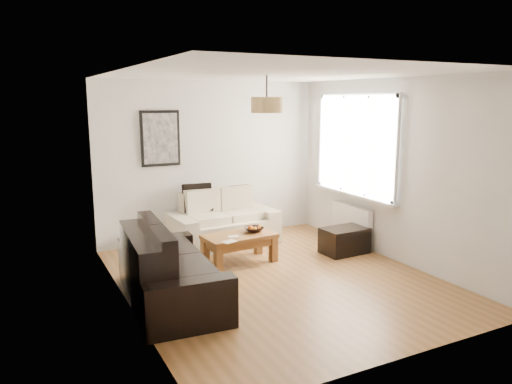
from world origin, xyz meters
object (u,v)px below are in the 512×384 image
loveseat_cream (223,219)px  ottoman (344,240)px  sofa_leather (171,266)px  coffee_table (239,248)px

loveseat_cream → ottoman: 1.95m
sofa_leather → coffee_table: 1.56m
loveseat_cream → coffee_table: bearing=-102.4°
loveseat_cream → coffee_table: 1.00m
coffee_table → ottoman: bearing=-11.6°
sofa_leather → ottoman: bearing=-75.1°
sofa_leather → ottoman: 2.94m
loveseat_cream → coffee_table: loveseat_cream is taller
loveseat_cream → coffee_table: size_ratio=1.64×
coffee_table → loveseat_cream: bearing=80.2°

